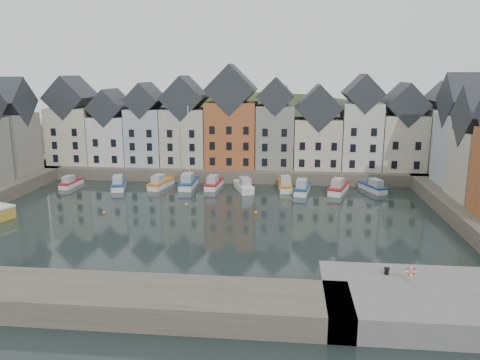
# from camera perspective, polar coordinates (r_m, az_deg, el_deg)

# --- Properties ---
(ground) EXTENTS (260.00, 260.00, 0.00)m
(ground) POSITION_cam_1_polar(r_m,az_deg,el_deg) (58.05, -4.36, -5.41)
(ground) COLOR black
(ground) RESTS_ON ground
(far_quay) EXTENTS (90.00, 16.00, 2.00)m
(far_quay) POSITION_cam_1_polar(r_m,az_deg,el_deg) (86.53, -0.87, 1.42)
(far_quay) COLOR #50493D
(far_quay) RESTS_ON ground
(near_quay) EXTENTS (18.00, 10.00, 2.00)m
(near_quay) POSITION_cam_1_polar(r_m,az_deg,el_deg) (40.13, 23.33, -13.60)
(near_quay) COLOR #60605E
(near_quay) RESTS_ON ground
(near_wall) EXTENTS (50.00, 6.00, 2.00)m
(near_wall) POSITION_cam_1_polar(r_m,az_deg,el_deg) (41.63, -24.11, -12.70)
(near_wall) COLOR #50493D
(near_wall) RESTS_ON ground
(hillside) EXTENTS (153.60, 70.40, 64.00)m
(hillside) POSITION_cam_1_polar(r_m,az_deg,el_deg) (116.42, 0.67, -5.21)
(hillside) COLOR #26361B
(hillside) RESTS_ON ground
(far_terrace) EXTENTS (72.37, 8.16, 17.78)m
(far_terrace) POSITION_cam_1_polar(r_m,az_deg,el_deg) (83.02, 1.16, 6.44)
(far_terrace) COLOR beige
(far_terrace) RESTS_ON far_quay
(mooring_buoys) EXTENTS (20.50, 5.50, 0.50)m
(mooring_buoys) POSITION_cam_1_polar(r_m,az_deg,el_deg) (63.77, -7.06, -3.65)
(mooring_buoys) COLOR orange
(mooring_buoys) RESTS_ON ground
(boat_a) EXTENTS (1.99, 5.57, 2.11)m
(boat_a) POSITION_cam_1_polar(r_m,az_deg,el_deg) (81.60, -19.94, -0.33)
(boat_a) COLOR silver
(boat_a) RESTS_ON ground
(boat_b) EXTENTS (3.60, 6.71, 2.46)m
(boat_b) POSITION_cam_1_polar(r_m,az_deg,el_deg) (78.05, -14.58, -0.46)
(boat_b) COLOR silver
(boat_b) RESTS_ON ground
(boat_c) EXTENTS (3.16, 6.60, 2.43)m
(boat_c) POSITION_cam_1_polar(r_m,az_deg,el_deg) (77.18, -9.66, -0.38)
(boat_c) COLOR silver
(boat_c) RESTS_ON ground
(boat_d) EXTENTS (2.24, 7.02, 13.37)m
(boat_d) POSITION_cam_1_polar(r_m,az_deg,el_deg) (76.65, -6.30, -0.26)
(boat_d) COLOR silver
(boat_d) RESTS_ON ground
(boat_e) EXTENTS (2.41, 6.31, 2.37)m
(boat_e) POSITION_cam_1_polar(r_m,az_deg,el_deg) (76.01, -3.22, -0.43)
(boat_e) COLOR silver
(boat_e) RESTS_ON ground
(boat_f) EXTENTS (3.94, 6.70, 2.46)m
(boat_f) POSITION_cam_1_polar(r_m,az_deg,el_deg) (74.01, 0.48, -0.76)
(boat_f) COLOR silver
(boat_f) RESTS_ON ground
(boat_g) EXTENTS (2.56, 6.73, 2.53)m
(boat_g) POSITION_cam_1_polar(r_m,az_deg,el_deg) (75.14, 5.52, -0.59)
(boat_g) COLOR silver
(boat_g) RESTS_ON ground
(boat_h) EXTENTS (2.88, 6.69, 2.49)m
(boat_h) POSITION_cam_1_polar(r_m,az_deg,el_deg) (73.42, 7.57, -0.98)
(boat_h) COLOR silver
(boat_h) RESTS_ON ground
(boat_i) EXTENTS (4.03, 7.05, 2.58)m
(boat_i) POSITION_cam_1_polar(r_m,az_deg,el_deg) (74.44, 11.90, -0.93)
(boat_i) COLOR silver
(boat_i) RESTS_ON ground
(boat_j) EXTENTS (3.98, 6.13, 2.26)m
(boat_j) POSITION_cam_1_polar(r_m,az_deg,el_deg) (76.69, 15.92, -0.82)
(boat_j) COLOR silver
(boat_j) RESTS_ON ground
(mooring_bollard) EXTENTS (0.48, 0.48, 0.56)m
(mooring_bollard) POSITION_cam_1_polar(r_m,az_deg,el_deg) (41.03, 17.45, -10.51)
(mooring_bollard) COLOR black
(mooring_bollard) RESTS_ON near_quay
(life_ring_post) EXTENTS (0.80, 0.17, 1.30)m
(life_ring_post) POSITION_cam_1_polar(r_m,az_deg,el_deg) (40.08, 20.13, -10.43)
(life_ring_post) COLOR gray
(life_ring_post) RESTS_ON near_quay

